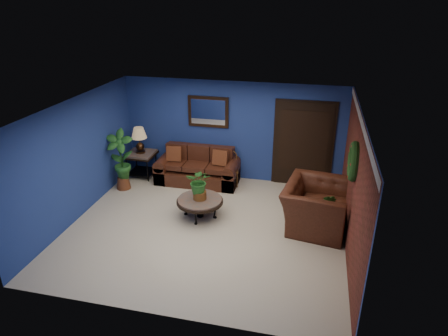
% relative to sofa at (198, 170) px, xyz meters
% --- Properties ---
extents(floor, '(5.50, 5.50, 0.00)m').
position_rel_sofa_xyz_m(floor, '(0.78, -2.08, -0.30)').
color(floor, '#BFB79F').
rests_on(floor, ground).
extents(wall_back, '(5.50, 0.04, 2.50)m').
position_rel_sofa_xyz_m(wall_back, '(0.78, 0.42, 0.95)').
color(wall_back, navy).
rests_on(wall_back, ground).
extents(wall_left, '(0.04, 5.00, 2.50)m').
position_rel_sofa_xyz_m(wall_left, '(-1.97, -2.08, 0.95)').
color(wall_left, navy).
rests_on(wall_left, ground).
extents(wall_right_brick, '(0.04, 5.00, 2.50)m').
position_rel_sofa_xyz_m(wall_right_brick, '(3.53, -2.08, 0.95)').
color(wall_right_brick, maroon).
rests_on(wall_right_brick, ground).
extents(ceiling, '(5.50, 5.00, 0.02)m').
position_rel_sofa_xyz_m(ceiling, '(0.78, -2.08, 2.20)').
color(ceiling, silver).
rests_on(ceiling, wall_back).
extents(crown_molding, '(0.03, 5.00, 0.14)m').
position_rel_sofa_xyz_m(crown_molding, '(3.50, -2.08, 2.13)').
color(crown_molding, white).
rests_on(crown_molding, wall_right_brick).
extents(wall_mirror, '(1.02, 0.06, 0.77)m').
position_rel_sofa_xyz_m(wall_mirror, '(0.18, 0.38, 1.42)').
color(wall_mirror, '#3D2313').
rests_on(wall_mirror, wall_back).
extents(closet_door, '(1.44, 0.06, 2.18)m').
position_rel_sofa_xyz_m(closet_door, '(2.53, 0.39, 0.75)').
color(closet_door, black).
rests_on(closet_door, wall_back).
extents(wreath, '(0.16, 0.72, 0.72)m').
position_rel_sofa_xyz_m(wreath, '(3.47, -2.03, 1.40)').
color(wreath, black).
rests_on(wreath, wall_right_brick).
extents(sofa, '(2.03, 0.88, 0.91)m').
position_rel_sofa_xyz_m(sofa, '(0.00, 0.00, 0.00)').
color(sofa, '#482014').
rests_on(sofa, ground).
extents(coffee_table, '(0.99, 0.99, 0.42)m').
position_rel_sofa_xyz_m(coffee_table, '(0.53, -1.68, 0.07)').
color(coffee_table, '#4F4945').
rests_on(coffee_table, ground).
extents(end_table, '(0.71, 0.71, 0.65)m').
position_rel_sofa_xyz_m(end_table, '(-1.52, -0.03, 0.20)').
color(end_table, '#4F4945').
rests_on(end_table, ground).
extents(table_lamp, '(0.39, 0.39, 0.65)m').
position_rel_sofa_xyz_m(table_lamp, '(-1.52, -0.03, 0.77)').
color(table_lamp, '#3D2313').
rests_on(table_lamp, end_table).
extents(side_chair, '(0.45, 0.45, 0.86)m').
position_rel_sofa_xyz_m(side_chair, '(0.82, 0.04, 0.19)').
color(side_chair, '#533717').
rests_on(side_chair, ground).
extents(armchair, '(1.46, 1.61, 0.93)m').
position_rel_sofa_xyz_m(armchair, '(2.93, -1.52, 0.16)').
color(armchair, '#482014').
rests_on(armchair, ground).
extents(coffee_plant, '(0.52, 0.46, 0.69)m').
position_rel_sofa_xyz_m(coffee_plant, '(0.53, -1.68, 0.50)').
color(coffee_plant, brown).
rests_on(coffee_plant, coffee_table).
extents(floor_plant, '(0.41, 0.37, 0.77)m').
position_rel_sofa_xyz_m(floor_plant, '(3.13, -1.52, 0.10)').
color(floor_plant, brown).
rests_on(floor_plant, ground).
extents(tall_plant, '(0.72, 0.56, 1.49)m').
position_rel_sofa_xyz_m(tall_plant, '(-1.67, -0.81, 0.51)').
color(tall_plant, brown).
rests_on(tall_plant, ground).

